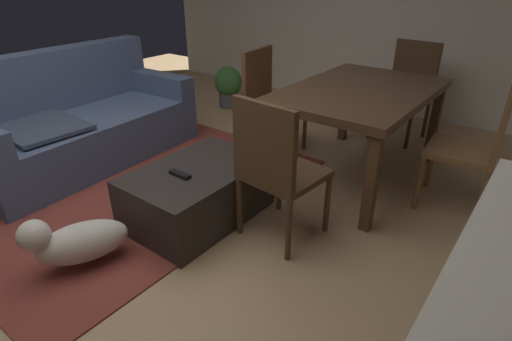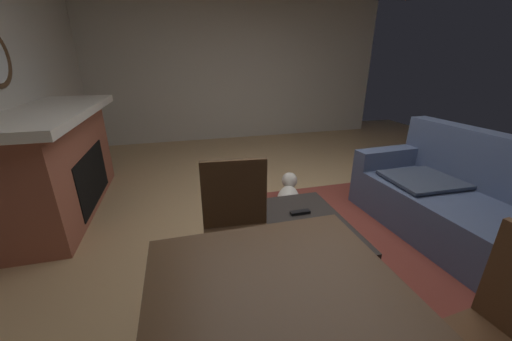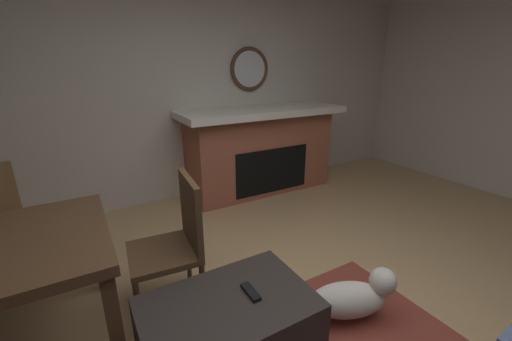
{
  "view_description": "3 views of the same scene",
  "coord_description": "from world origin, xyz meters",
  "px_view_note": "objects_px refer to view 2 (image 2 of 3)",
  "views": [
    {
      "loc": [
        -1.17,
        -2.05,
        1.58
      ],
      "look_at": [
        0.47,
        -0.79,
        0.53
      ],
      "focal_mm": 28.45,
      "sensor_mm": 36.0,
      "label": 1
    },
    {
      "loc": [
        2.21,
        -1.13,
        1.54
      ],
      "look_at": [
        0.63,
        -0.71,
        0.89
      ],
      "focal_mm": 20.11,
      "sensor_mm": 36.0,
      "label": 2
    },
    {
      "loc": [
        1.07,
        1.02,
        1.62
      ],
      "look_at": [
        0.07,
        -0.7,
        0.94
      ],
      "focal_mm": 22.17,
      "sensor_mm": 36.0,
      "label": 3
    }
  ],
  "objects_px": {
    "ottoman_coffee_table": "(305,243)",
    "dining_chair_west": "(237,223)",
    "fireplace": "(58,162)",
    "couch": "(467,207)",
    "small_dog": "(288,196)",
    "tv_remote": "(300,212)"
  },
  "relations": [
    {
      "from": "tv_remote",
      "to": "dining_chair_west",
      "type": "xyz_separation_m",
      "value": [
        0.25,
        -0.56,
        0.14
      ]
    },
    {
      "from": "couch",
      "to": "dining_chair_west",
      "type": "relative_size",
      "value": 2.1
    },
    {
      "from": "fireplace",
      "to": "small_dog",
      "type": "relative_size",
      "value": 3.69
    },
    {
      "from": "fireplace",
      "to": "dining_chair_west",
      "type": "bearing_deg",
      "value": 44.29
    },
    {
      "from": "couch",
      "to": "tv_remote",
      "type": "xyz_separation_m",
      "value": [
        -0.19,
        -1.5,
        0.06
      ]
    },
    {
      "from": "ottoman_coffee_table",
      "to": "tv_remote",
      "type": "distance_m",
      "value": 0.24
    },
    {
      "from": "ottoman_coffee_table",
      "to": "couch",
      "type": "bearing_deg",
      "value": 88.07
    },
    {
      "from": "fireplace",
      "to": "couch",
      "type": "xyz_separation_m",
      "value": [
        1.53,
        3.61,
        -0.23
      ]
    },
    {
      "from": "ottoman_coffee_table",
      "to": "dining_chair_west",
      "type": "xyz_separation_m",
      "value": [
        0.11,
        -0.56,
        0.34
      ]
    },
    {
      "from": "tv_remote",
      "to": "small_dog",
      "type": "distance_m",
      "value": 0.72
    },
    {
      "from": "small_dog",
      "to": "tv_remote",
      "type": "bearing_deg",
      "value": -13.83
    },
    {
      "from": "couch",
      "to": "small_dog",
      "type": "height_order",
      "value": "couch"
    },
    {
      "from": "couch",
      "to": "small_dog",
      "type": "xyz_separation_m",
      "value": [
        -0.86,
        -1.33,
        -0.14
      ]
    },
    {
      "from": "ottoman_coffee_table",
      "to": "tv_remote",
      "type": "bearing_deg",
      "value": 177.28
    },
    {
      "from": "fireplace",
      "to": "dining_chair_west",
      "type": "height_order",
      "value": "fireplace"
    },
    {
      "from": "fireplace",
      "to": "dining_chair_west",
      "type": "xyz_separation_m",
      "value": [
        1.59,
        1.55,
        -0.03
      ]
    },
    {
      "from": "fireplace",
      "to": "ottoman_coffee_table",
      "type": "height_order",
      "value": "fireplace"
    },
    {
      "from": "ottoman_coffee_table",
      "to": "dining_chair_west",
      "type": "bearing_deg",
      "value": -78.9
    },
    {
      "from": "small_dog",
      "to": "ottoman_coffee_table",
      "type": "bearing_deg",
      "value": -11.97
    },
    {
      "from": "dining_chair_west",
      "to": "small_dog",
      "type": "height_order",
      "value": "dining_chair_west"
    },
    {
      "from": "couch",
      "to": "dining_chair_west",
      "type": "height_order",
      "value": "couch"
    },
    {
      "from": "fireplace",
      "to": "ottoman_coffee_table",
      "type": "bearing_deg",
      "value": 54.96
    }
  ]
}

